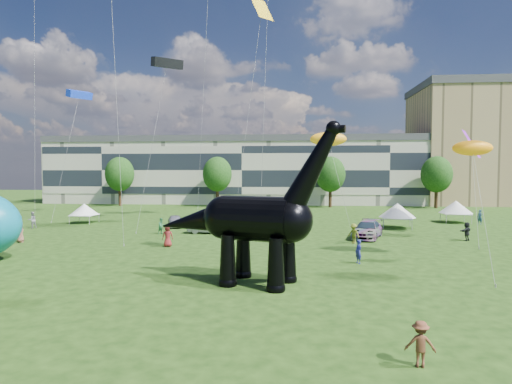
{
  "coord_description": "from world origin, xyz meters",
  "views": [
    {
      "loc": [
        1.29,
        -22.49,
        6.6
      ],
      "look_at": [
        -1.27,
        8.0,
        5.0
      ],
      "focal_mm": 30.0,
      "sensor_mm": 36.0,
      "label": 1
    }
  ],
  "objects": [
    {
      "name": "car_dark",
      "position": [
        8.58,
        19.22,
        0.83
      ],
      "size": [
        4.08,
        6.14,
        1.65
      ],
      "primitive_type": "imported",
      "rotation": [
        0.0,
        0.0,
        -0.34
      ],
      "color": "#595960",
      "rests_on": "ground"
    },
    {
      "name": "tree_mid_left",
      "position": [
        -12.0,
        53.0,
        6.29
      ],
      "size": [
        5.2,
        5.2,
        9.44
      ],
      "color": "#382314",
      "rests_on": "ground"
    },
    {
      "name": "gazebo_left",
      "position": [
        -24.27,
        28.1,
        1.69
      ],
      "size": [
        3.47,
        3.47,
        2.41
      ],
      "rotation": [
        0.0,
        0.0,
        -0.01
      ],
      "color": "white",
      "rests_on": "ground"
    },
    {
      "name": "visitors",
      "position": [
        -2.35,
        16.62,
        0.89
      ],
      "size": [
        52.76,
        39.8,
        1.88
      ],
      "color": "#338149",
      "rests_on": "ground"
    },
    {
      "name": "car_grey",
      "position": [
        -7.27,
        20.88,
        0.7
      ],
      "size": [
        4.3,
        1.6,
        1.4
      ],
      "primitive_type": "imported",
      "rotation": [
        0.0,
        0.0,
        1.54
      ],
      "color": "slate",
      "rests_on": "ground"
    },
    {
      "name": "tree_far_left",
      "position": [
        -30.0,
        53.0,
        6.29
      ],
      "size": [
        5.2,
        5.2,
        9.44
      ],
      "color": "#382314",
      "rests_on": "ground"
    },
    {
      "name": "car_silver",
      "position": [
        -12.09,
        25.53,
        0.69
      ],
      "size": [
        2.89,
        4.37,
        1.38
      ],
      "primitive_type": "imported",
      "rotation": [
        0.0,
        0.0,
        0.34
      ],
      "color": "silver",
      "rests_on": "ground"
    },
    {
      "name": "tree_far_right",
      "position": [
        26.0,
        53.0,
        6.29
      ],
      "size": [
        5.2,
        5.2,
        9.44
      ],
      "color": "#382314",
      "rests_on": "ground"
    },
    {
      "name": "apartment_block",
      "position": [
        40.0,
        65.0,
        11.0
      ],
      "size": [
        28.0,
        18.0,
        22.0
      ],
      "primitive_type": "cube",
      "color": "tan",
      "rests_on": "ground"
    },
    {
      "name": "ground",
      "position": [
        0.0,
        0.0,
        0.0
      ],
      "size": [
        220.0,
        220.0,
        0.0
      ],
      "primitive_type": "plane",
      "color": "#16330C",
      "rests_on": "ground"
    },
    {
      "name": "terrace_row",
      "position": [
        -8.0,
        62.0,
        6.0
      ],
      "size": [
        78.0,
        11.0,
        12.0
      ],
      "primitive_type": "cube",
      "color": "beige",
      "rests_on": "ground"
    },
    {
      "name": "gazebo_far",
      "position": [
        21.67,
        32.45,
        1.93
      ],
      "size": [
        4.28,
        4.28,
        2.74
      ],
      "rotation": [
        0.0,
        0.0,
        -0.09
      ],
      "color": "silver",
      "rests_on": "ground"
    },
    {
      "name": "tree_mid_right",
      "position": [
        8.0,
        53.0,
        6.29
      ],
      "size": [
        5.2,
        5.2,
        9.44
      ],
      "color": "#382314",
      "rests_on": "ground"
    },
    {
      "name": "dinosaur_sculpture",
      "position": [
        -1.11,
        2.05,
        3.61
      ],
      "size": [
        11.6,
        5.19,
        9.56
      ],
      "rotation": [
        0.0,
        0.0,
        -0.31
      ],
      "color": "black",
      "rests_on": "ground"
    },
    {
      "name": "car_white",
      "position": [
        -1.53,
        22.15,
        0.72
      ],
      "size": [
        5.55,
        3.3,
        1.45
      ],
      "primitive_type": "imported",
      "rotation": [
        0.0,
        0.0,
        1.39
      ],
      "color": "white",
      "rests_on": "ground"
    },
    {
      "name": "gazebo_near",
      "position": [
        13.21,
        26.84,
        1.98
      ],
      "size": [
        4.74,
        4.74,
        2.81
      ],
      "rotation": [
        0.0,
        0.0,
        -0.2
      ],
      "color": "silver",
      "rests_on": "ground"
    }
  ]
}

